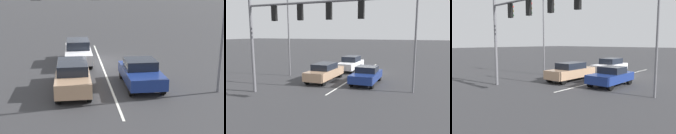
% 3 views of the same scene
% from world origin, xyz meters
% --- Properties ---
extents(ground_plane, '(240.00, 240.00, 0.00)m').
position_xyz_m(ground_plane, '(0.00, 0.00, 0.00)').
color(ground_plane, '#333335').
extents(lane_stripe_left_divider, '(0.12, 15.92, 0.01)m').
position_xyz_m(lane_stripe_left_divider, '(0.00, 1.96, 0.01)').
color(lane_stripe_left_divider, silver).
rests_on(lane_stripe_left_divider, ground_plane).
extents(car_tan_midlane_front, '(1.71, 4.77, 1.53)m').
position_xyz_m(car_tan_midlane_front, '(1.99, 5.76, 0.79)').
color(car_tan_midlane_front, tan).
rests_on(car_tan_midlane_front, ground_plane).
extents(car_navy_leftlane_front, '(1.87, 4.05, 1.43)m').
position_xyz_m(car_navy_leftlane_front, '(-1.65, 5.54, 0.73)').
color(car_navy_leftlane_front, navy).
rests_on(car_navy_leftlane_front, ground_plane).
extents(car_white_midlane_second, '(1.75, 4.70, 1.59)m').
position_xyz_m(car_white_midlane_second, '(1.57, -0.02, 0.82)').
color(car_white_midlane_second, silver).
rests_on(car_white_midlane_second, ground_plane).
extents(traffic_signal_gantry, '(9.34, 0.37, 6.28)m').
position_xyz_m(traffic_signal_gantry, '(1.77, 10.90, 4.77)').
color(traffic_signal_gantry, slate).
rests_on(traffic_signal_gantry, ground_plane).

